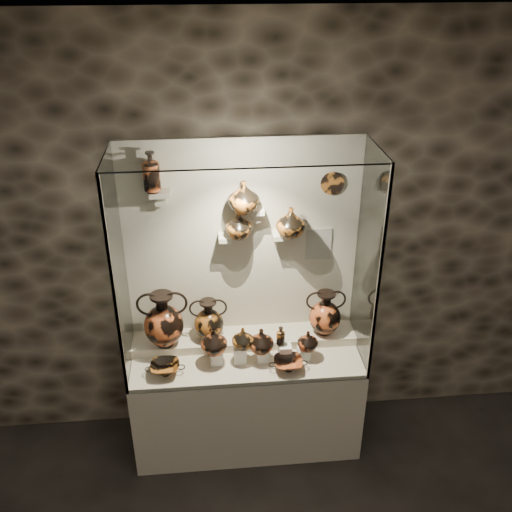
{
  "coord_description": "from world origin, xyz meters",
  "views": [
    {
      "loc": [
        -0.25,
        -1.17,
        3.49
      ],
      "look_at": [
        0.08,
        2.26,
        1.63
      ],
      "focal_mm": 40.0,
      "sensor_mm": 36.0,
      "label": 1
    }
  ],
  "objects": [
    {
      "name": "jug_b",
      "position": [
        -0.03,
        2.12,
        1.04
      ],
      "size": [
        0.21,
        0.21,
        0.17
      ],
      "primitive_type": "imported",
      "rotation": [
        0.0,
        0.0,
        -0.39
      ],
      "color": "#96521A",
      "rests_on": "pedestal_b"
    },
    {
      "name": "lekythos_small",
      "position": [
        0.25,
        2.14,
        1.04
      ],
      "size": [
        0.1,
        0.1,
        0.17
      ],
      "primitive_type": null,
      "rotation": [
        0.0,
        0.0,
        0.44
      ],
      "color": "#96521A",
      "rests_on": "pedestal_d"
    },
    {
      "name": "pedestal_a",
      "position": [
        -0.22,
        2.13,
        0.88
      ],
      "size": [
        0.09,
        0.09,
        0.1
      ],
      "primitive_type": "cube",
      "color": "silver",
      "rests_on": "front_tier"
    },
    {
      "name": "amphora_left",
      "position": [
        -0.59,
        2.3,
        1.12
      ],
      "size": [
        0.4,
        0.4,
        0.44
      ],
      "primitive_type": null,
      "rotation": [
        0.0,
        0.0,
        -0.17
      ],
      "color": "#B34C22",
      "rests_on": "rear_tier"
    },
    {
      "name": "pedestal_e",
      "position": [
        0.42,
        2.13,
        0.87
      ],
      "size": [
        0.09,
        0.09,
        0.08
      ],
      "primitive_type": "cube",
      "color": "silver",
      "rests_on": "front_tier"
    },
    {
      "name": "glass_left",
      "position": [
        -0.85,
        2.18,
        1.6
      ],
      "size": [
        0.01,
        0.6,
        1.6
      ],
      "primitive_type": "cube",
      "color": "white",
      "rests_on": "plinth"
    },
    {
      "name": "ovoid_vase_b",
      "position": [
        0.01,
        2.36,
        2.03
      ],
      "size": [
        0.28,
        0.28,
        0.22
      ],
      "primitive_type": "imported",
      "rotation": [
        0.0,
        0.0,
        0.4
      ],
      "color": "#96521A",
      "rests_on": "bracket_cb"
    },
    {
      "name": "rear_tier",
      "position": [
        0.0,
        2.35,
        0.85
      ],
      "size": [
        1.7,
        0.25,
        0.1
      ],
      "primitive_type": "cube",
      "color": "#C5B498",
      "rests_on": "plinth"
    },
    {
      "name": "amphora_right",
      "position": [
        0.61,
        2.33,
        1.08
      ],
      "size": [
        0.29,
        0.29,
        0.36
      ],
      "primitive_type": null,
      "rotation": [
        0.0,
        0.0,
        -0.02
      ],
      "color": "#B34C22",
      "rests_on": "rear_tier"
    },
    {
      "name": "pedestal_b",
      "position": [
        -0.05,
        2.13,
        0.9
      ],
      "size": [
        0.09,
        0.09,
        0.13
      ],
      "primitive_type": "cube",
      "color": "silver",
      "rests_on": "front_tier"
    },
    {
      "name": "jug_a",
      "position": [
        -0.24,
        2.12,
        1.03
      ],
      "size": [
        0.26,
        0.26,
        0.2
      ],
      "primitive_type": "imported",
      "rotation": [
        0.0,
        0.0,
        -0.43
      ],
      "color": "#B34C22",
      "rests_on": "pedestal_a"
    },
    {
      "name": "pedestal_d",
      "position": [
        0.28,
        2.13,
        0.89
      ],
      "size": [
        0.09,
        0.09,
        0.12
      ],
      "primitive_type": "cube",
      "color": "silver",
      "rests_on": "front_tier"
    },
    {
      "name": "wall_plate",
      "position": [
        0.63,
        2.47,
        2.06
      ],
      "size": [
        0.16,
        0.02,
        0.16
      ],
      "primitive_type": "cylinder",
      "rotation": [
        1.57,
        0.0,
        0.0
      ],
      "color": "#A45C20",
      "rests_on": "back_panel"
    },
    {
      "name": "plinth",
      "position": [
        0.0,
        2.18,
        0.4
      ],
      "size": [
        1.7,
        0.6,
        0.8
      ],
      "primitive_type": "cube",
      "color": "#BDB198",
      "rests_on": "floor"
    },
    {
      "name": "bracket_ul",
      "position": [
        -0.55,
        2.42,
        2.05
      ],
      "size": [
        0.14,
        0.12,
        0.04
      ],
      "primitive_type": "cube",
      "color": "#BDB198",
      "rests_on": "back_panel"
    },
    {
      "name": "glass_front",
      "position": [
        0.0,
        1.88,
        1.6
      ],
      "size": [
        1.7,
        0.01,
        1.6
      ],
      "primitive_type": "cube",
      "color": "white",
      "rests_on": "plinth"
    },
    {
      "name": "front_tier",
      "position": [
        0.0,
        2.18,
        0.82
      ],
      "size": [
        1.68,
        0.58,
        0.03
      ],
      "primitive_type": "cube",
      "color": "#C5B498",
      "rests_on": "plinth"
    },
    {
      "name": "glass_right",
      "position": [
        0.85,
        2.18,
        1.6
      ],
      "size": [
        0.01,
        0.6,
        1.6
      ],
      "primitive_type": "cube",
      "color": "white",
      "rests_on": "plinth"
    },
    {
      "name": "ceiling",
      "position": [
        0.0,
        0.0,
        3.2
      ],
      "size": [
        5.0,
        5.0,
        0.0
      ],
      "primitive_type": "plane",
      "color": "white",
      "rests_on": "wall_back"
    },
    {
      "name": "glass_top",
      "position": [
        0.0,
        2.18,
        2.4
      ],
      "size": [
        1.7,
        0.6,
        0.01
      ],
      "primitive_type": "cube",
      "color": "white",
      "rests_on": "back_panel"
    },
    {
      "name": "bracket_cb",
      "position": [
        0.1,
        2.42,
        1.9
      ],
      "size": [
        0.1,
        0.12,
        0.04
      ],
      "primitive_type": "cube",
      "color": "#BDB198",
      "rests_on": "back_panel"
    },
    {
      "name": "frame_post_left",
      "position": [
        -0.84,
        1.89,
        1.6
      ],
      "size": [
        0.02,
        0.02,
        1.6
      ],
      "primitive_type": "cube",
      "color": "gray",
      "rests_on": "plinth"
    },
    {
      "name": "back_panel",
      "position": [
        0.0,
        2.5,
        1.6
      ],
      "size": [
        1.7,
        0.03,
        1.6
      ],
      "primitive_type": "cube",
      "color": "#BDB198",
      "rests_on": "plinth"
    },
    {
      "name": "frame_post_right",
      "position": [
        0.84,
        1.89,
        1.6
      ],
      "size": [
        0.02,
        0.02,
        1.6
      ],
      "primitive_type": "cube",
      "color": "gray",
      "rests_on": "plinth"
    },
    {
      "name": "kylix_right",
      "position": [
        0.29,
        2.0,
        0.88
      ],
      "size": [
        0.33,
        0.31,
        0.11
      ],
      "primitive_type": null,
      "rotation": [
        0.0,
        0.0,
        -0.41
      ],
      "color": "#B34C22",
      "rests_on": "front_tier"
    },
    {
      "name": "ovoid_vase_a",
      "position": [
        -0.03,
        2.38,
        1.81
      ],
      "size": [
        0.2,
        0.2,
        0.19
      ],
      "primitive_type": "imported",
      "rotation": [
        0.0,
        0.0,
        -0.1
      ],
      "color": "#96521A",
      "rests_on": "bracket_ca"
    },
    {
      "name": "jug_c",
      "position": [
        0.1,
        2.11,
        1.02
      ],
      "size": [
        0.22,
        0.22,
        0.19
      ],
      "primitive_type": "imported",
      "rotation": [
        0.0,
        0.0,
        -0.27
      ],
      "color": "#B34C22",
      "rests_on": "pedestal_c"
    },
    {
      "name": "pedestal_c",
      "position": [
        0.12,
        2.13,
        0.88
      ],
      "size": [
        0.09,
        0.09,
        0.09
      ],
      "primitive_type": "cube",
      "color": "silver",
      "rests_on": "front_tier"
    },
    {
      "name": "kylix_left",
      "position": [
        -0.59,
        2.04,
        0.88
      ],
      "size": [
        0.29,
        0.26,
        0.11
      ],
      "primitive_type": null,
      "rotation": [
        0.0,
        0.0,
        -0.12
      ],
      "color": "#96521A",
      "rests_on": "front_tier"
    },
    {
      "name": "ovoid_vase_c",
      "position": [
        0.33,
        2.37,
        1.82
      ],
      "size": [
        0.25,
        0.25,
        0.21
      ],
      "primitive_type": "imported",
      "rotation": [
        0.0,
        0.0,
        -0.27
      ],
      "color": "#96521A",
      "rests_on": "bracket_cc"
    },
    {
      "name": "amphora_mid",
      "position": [
        -0.27,
        2.34,
        1.07
      ],
      "size": [
        0.35,
        0.35,
        0.33
      ],
      "primitive_type": null,
      "rotation": [
        0.0,
        0.0,
        0.4
      ],
      "color": "#96521A",
      "rests_on": "rear_tier"
    },
    {
      "name": "bracket_cc",
      "position": [
        0.28,
        2.42,
        1.7
      ],
      "size": [
        0.14,
        0.12,
        0.04
      ],
      "primitive_type": "cube",
      "color": "#BDB198",
      "rests_on": "back_panel"
    },
    {
      "name": "wall_back",
      "position": [
        0.0,
        2.5,
        1.6
      ],
      "size": [
        5.0,
        0.02,
        3.2
      ],
      "primitive_type": "cube",
      "color": "black",
      "rests_on": "ground"
    },
    {
      "name": "bracket_ca",
      "position": [
        -0.1,
        2.42,
        1.7
      ],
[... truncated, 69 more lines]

